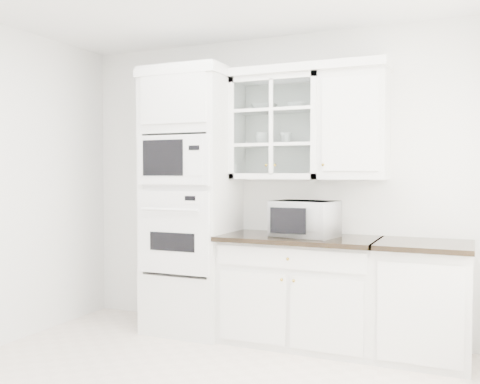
% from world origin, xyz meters
% --- Properties ---
extents(room_shell, '(4.00, 3.50, 2.70)m').
position_xyz_m(room_shell, '(0.00, 0.43, 1.78)').
color(room_shell, white).
rests_on(room_shell, ground).
extents(oven_column, '(0.76, 0.68, 2.40)m').
position_xyz_m(oven_column, '(-0.75, 1.42, 1.20)').
color(oven_column, white).
rests_on(oven_column, ground).
extents(base_cabinet_run, '(1.32, 0.67, 0.92)m').
position_xyz_m(base_cabinet_run, '(0.28, 1.45, 0.46)').
color(base_cabinet_run, white).
rests_on(base_cabinet_run, ground).
extents(extra_base_cabinet, '(0.72, 0.67, 0.92)m').
position_xyz_m(extra_base_cabinet, '(1.28, 1.45, 0.46)').
color(extra_base_cabinet, white).
rests_on(extra_base_cabinet, ground).
extents(upper_cabinet_glass, '(0.80, 0.33, 0.90)m').
position_xyz_m(upper_cabinet_glass, '(0.03, 1.58, 1.85)').
color(upper_cabinet_glass, white).
rests_on(upper_cabinet_glass, room_shell).
extents(upper_cabinet_solid, '(0.55, 0.33, 0.90)m').
position_xyz_m(upper_cabinet_solid, '(0.71, 1.58, 1.85)').
color(upper_cabinet_solid, white).
rests_on(upper_cabinet_solid, room_shell).
extents(crown_molding, '(2.14, 0.38, 0.07)m').
position_xyz_m(crown_molding, '(-0.07, 1.56, 2.33)').
color(crown_molding, white).
rests_on(crown_molding, room_shell).
extents(countertop_microwave, '(0.59, 0.52, 0.30)m').
position_xyz_m(countertop_microwave, '(0.33, 1.43, 1.07)').
color(countertop_microwave, white).
rests_on(countertop_microwave, base_cabinet_run).
extents(bowl_a, '(0.28, 0.28, 0.06)m').
position_xyz_m(bowl_a, '(-0.10, 1.60, 2.04)').
color(bowl_a, white).
rests_on(bowl_a, upper_cabinet_glass).
extents(bowl_b, '(0.18, 0.18, 0.05)m').
position_xyz_m(bowl_b, '(0.21, 1.58, 2.04)').
color(bowl_b, white).
rests_on(bowl_b, upper_cabinet_glass).
extents(cup_a, '(0.15, 0.15, 0.10)m').
position_xyz_m(cup_a, '(-0.11, 1.57, 1.76)').
color(cup_a, white).
rests_on(cup_a, upper_cabinet_glass).
extents(cup_b, '(0.11, 0.11, 0.10)m').
position_xyz_m(cup_b, '(0.11, 1.59, 1.76)').
color(cup_b, white).
rests_on(cup_b, upper_cabinet_glass).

